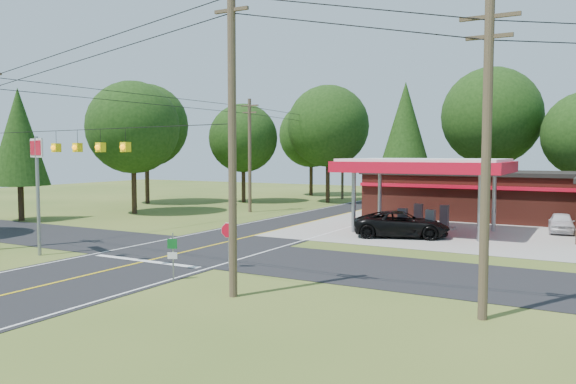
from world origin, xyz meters
The scene contains 17 objects.
ground centered at (0.00, 0.00, 0.00)m, with size 120.00×120.00×0.00m, color #3F581F.
main_highway centered at (0.00, 0.00, 0.01)m, with size 8.00×120.00×0.02m, color black.
cross_road centered at (0.00, 0.00, 0.01)m, with size 70.00×7.00×0.02m, color black.
lane_center_yellow centered at (0.00, 0.00, 0.03)m, with size 0.15×110.00×0.00m, color yellow.
gas_canopy centered at (9.00, 13.00, 4.27)m, with size 10.60×7.40×4.88m.
convenience_store centered at (10.00, 22.98, 1.92)m, with size 16.40×7.55×3.80m.
utility_pole_near_right centered at (7.50, -7.00, 5.96)m, with size 1.80×0.30×11.50m.
utility_pole_far_left centered at (-8.00, 18.00, 5.20)m, with size 1.80×0.30×10.00m.
utility_pole_right_b centered at (16.00, -5.50, 5.20)m, with size 1.80×0.30×10.00m.
utility_pole_north centered at (-6.50, 35.00, 4.75)m, with size 0.30×0.30×9.50m.
overhead_beacons centered at (-1.00, -6.00, 6.21)m, with size 17.04×2.04×1.03m.
treeline_backdrop centered at (0.82, 24.01, 7.49)m, with size 70.27×51.59×13.30m.
suv_car centered at (8.41, 10.00, 0.81)m, with size 5.82×5.82×1.62m, color black.
sedan_car centered at (17.00, 17.00, 0.65)m, with size 3.83×3.83×1.31m, color white.
big_stop_sign centered at (-5.93, -5.01, 4.45)m, with size 2.11×0.97×6.09m.
octagonal_stop_sign centered at (4.50, -3.01, 1.58)m, with size 0.73×0.26×2.14m.
route_sign_post centered at (3.80, -6.02, 1.17)m, with size 0.38×0.19×1.97m.
Camera 1 is at (19.10, -23.70, 5.26)m, focal length 35.00 mm.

